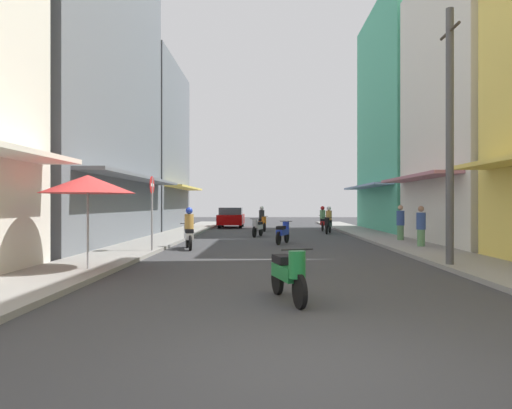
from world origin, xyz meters
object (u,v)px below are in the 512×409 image
motorbike_silver (257,227)px  vendor_umbrella (88,184)px  pedestrian_foreground (400,224)px  motorbike_black (328,221)px  parked_car (231,217)px  motorbike_white (189,231)px  utility_pole (450,136)px  street_sign_no_entry (152,204)px  motorbike_blue (283,232)px  motorbike_red (323,220)px  pedestrian_crossing (421,228)px  motorbike_green (289,273)px  motorbike_orange (262,220)px

motorbike_silver → vendor_umbrella: bearing=-106.7°
motorbike_silver → pedestrian_foreground: size_ratio=1.07×
vendor_umbrella → motorbike_black: bearing=63.3°
parked_car → motorbike_black: bearing=-48.5°
motorbike_white → parked_car: (0.40, 16.47, 0.04)m
utility_pole → street_sign_no_entry: bearing=157.9°
motorbike_black → pedestrian_foreground: 6.73m
motorbike_black → motorbike_silver: motorbike_black is taller
motorbike_blue → vendor_umbrella: vendor_umbrella is taller
motorbike_black → parked_car: bearing=131.5°
motorbike_red → vendor_umbrella: vendor_umbrella is taller
pedestrian_crossing → motorbike_white: bearing=-179.2°
motorbike_green → motorbike_orange: bearing=91.6°
motorbike_green → street_sign_no_entry: size_ratio=0.67×
motorbike_blue → motorbike_silver: 4.42m
motorbike_black → street_sign_no_entry: (-7.50, -11.22, 1.01)m
motorbike_red → pedestrian_crossing: size_ratio=1.10×
motorbike_black → utility_pole: (1.20, -14.75, 2.79)m
motorbike_black → pedestrian_crossing: 9.69m
motorbike_orange → vendor_umbrella: (-4.13, -18.24, 1.48)m
motorbike_red → vendor_umbrella: (-7.98, -18.69, 1.48)m
parked_car → utility_pole: bearing=-71.3°
motorbike_orange → motorbike_blue: size_ratio=1.03×
utility_pole → motorbike_silver: bearing=113.6°
motorbike_white → vendor_umbrella: (-1.44, -6.25, 1.48)m
motorbike_white → utility_pole: utility_pole is taller
motorbike_orange → motorbike_white: bearing=-102.6°
motorbike_red → parked_car: (-6.14, 4.03, 0.04)m
street_sign_no_entry → motorbike_red: bearing=61.9°
motorbike_black → motorbike_green: size_ratio=1.00×
motorbike_blue → motorbike_black: bearing=67.7°
motorbike_orange → vendor_umbrella: bearing=-102.8°
motorbike_white → motorbike_blue: bearing=34.9°
motorbike_black → motorbike_red: (0.02, 2.88, 0.00)m
motorbike_white → motorbike_red: same height
motorbike_white → parked_car: bearing=88.6°
pedestrian_crossing → pedestrian_foreground: bearing=87.7°
motorbike_green → motorbike_silver: size_ratio=1.00×
motorbike_orange → motorbike_green: (0.61, -21.44, -0.20)m
parked_car → pedestrian_foreground: bearing=-57.4°
motorbike_blue → motorbike_silver: (-1.17, 4.27, 0.00)m
parked_car → utility_pole: 23.04m
motorbike_white → pedestrian_crossing: pedestrian_crossing is taller
motorbike_green → street_sign_no_entry: street_sign_no_entry is taller
motorbike_red → motorbike_silver: (-4.07, -5.63, -0.20)m
motorbike_white → vendor_umbrella: bearing=-103.0°
motorbike_green → motorbike_red: size_ratio=0.98×
motorbike_orange → motorbike_white: (-2.68, -11.98, 0.00)m
motorbike_orange → motorbike_red: bearing=6.8°
motorbike_orange → vendor_umbrella: vendor_umbrella is taller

